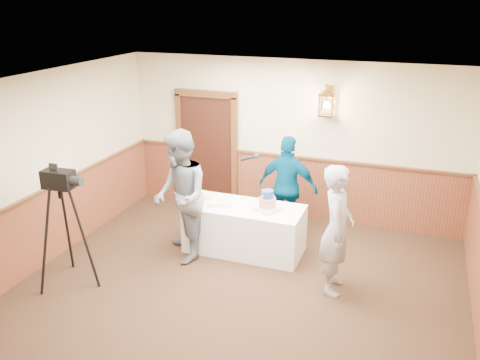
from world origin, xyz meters
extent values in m
plane|color=#311F13|center=(0.00, 0.00, 0.00)|extent=(7.00, 7.00, 0.00)
cube|color=beige|center=(0.00, 3.50, 1.40)|extent=(6.00, 0.02, 2.80)
cube|color=beige|center=(-3.00, 0.00, 1.40)|extent=(0.02, 7.00, 2.80)
cube|color=white|center=(0.00, 0.00, 2.80)|extent=(6.00, 7.00, 0.02)
cube|color=brown|center=(0.00, 3.48, 0.55)|extent=(5.98, 0.04, 1.10)
cube|color=brown|center=(-2.98, 0.00, 0.55)|extent=(0.04, 6.98, 1.10)
cube|color=#542F16|center=(0.00, 3.46, 1.12)|extent=(5.98, 0.07, 0.04)
cube|color=black|center=(-1.60, 3.45, 1.05)|extent=(1.00, 0.06, 2.10)
cube|color=white|center=(-0.32, 1.90, 0.38)|extent=(1.80, 0.80, 0.75)
cube|color=#FFF6BF|center=(0.06, 1.87, 0.78)|extent=(0.41, 0.41, 0.06)
cylinder|color=#B50D08|center=(0.06, 1.87, 0.89)|extent=(0.25, 0.25, 0.15)
cylinder|color=#224798|center=(0.06, 1.87, 1.02)|extent=(0.18, 0.18, 0.12)
cube|color=#F7F693|center=(-0.70, 1.84, 0.78)|extent=(0.40, 0.36, 0.07)
cube|color=#BEF1AA|center=(-1.04, 2.05, 0.78)|extent=(0.29, 0.24, 0.06)
imported|color=slate|center=(-1.13, 1.37, 1.00)|extent=(1.17, 1.23, 1.99)
cylinder|color=black|center=(-0.25, 1.83, 1.55)|extent=(0.22, 0.14, 0.09)
sphere|color=black|center=(-0.13, 1.89, 1.58)|extent=(0.08, 0.08, 0.08)
imported|color=#9B9A9F|center=(1.20, 1.27, 0.89)|extent=(0.48, 0.68, 1.79)
imported|color=navy|center=(0.16, 2.68, 0.85)|extent=(1.03, 0.50, 1.70)
cube|color=black|center=(-2.28, 0.18, 1.54)|extent=(0.42, 0.25, 0.24)
cylinder|color=black|center=(-2.02, 0.20, 1.54)|extent=(0.17, 0.13, 0.12)
camera|label=1|loc=(2.07, -4.83, 3.80)|focal=38.00mm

